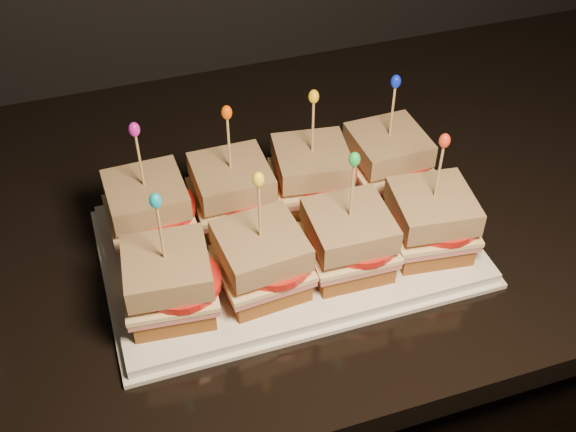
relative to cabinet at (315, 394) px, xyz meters
name	(u,v)px	position (x,y,z in m)	size (l,w,h in m)	color
cabinet	(315,394)	(0.00, 0.00, 0.00)	(2.20, 0.64, 0.88)	black
granite_slab	(324,197)	(0.00, 0.00, 0.46)	(2.24, 0.68, 0.04)	black
platter	(288,245)	(-0.08, -0.10, 0.48)	(0.42, 0.26, 0.02)	white
platter_rim	(288,248)	(-0.08, -0.10, 0.48)	(0.43, 0.27, 0.01)	white
sandwich_0_bread_bot	(151,226)	(-0.23, -0.04, 0.51)	(0.08, 0.08, 0.02)	brown
sandwich_0_ham	(150,216)	(-0.23, -0.04, 0.52)	(0.09, 0.09, 0.01)	#BE6565
sandwich_0_cheese	(149,212)	(-0.23, -0.04, 0.53)	(0.09, 0.09, 0.01)	#FDE19F
sandwich_0_tomato	(159,208)	(-0.22, -0.04, 0.54)	(0.08, 0.08, 0.01)	red
sandwich_0_bread_top	(146,194)	(-0.23, -0.04, 0.55)	(0.09, 0.09, 0.03)	#603810
sandwich_0_pick	(140,163)	(-0.23, -0.04, 0.60)	(0.00, 0.00, 0.09)	tan
sandwich_0_frill	(134,129)	(-0.23, -0.04, 0.64)	(0.01, 0.01, 0.02)	#C918A4
sandwich_1_bread_bot	(233,209)	(-0.13, -0.04, 0.51)	(0.08, 0.08, 0.02)	brown
sandwich_1_ham	(233,199)	(-0.13, -0.04, 0.52)	(0.09, 0.09, 0.01)	#BE6565
sandwich_1_cheese	(232,194)	(-0.13, -0.04, 0.53)	(0.09, 0.09, 0.01)	#FDE19F
sandwich_1_tomato	(243,191)	(-0.12, -0.04, 0.54)	(0.08, 0.08, 0.01)	red
sandwich_1_bread_top	(231,177)	(-0.13, -0.04, 0.55)	(0.09, 0.09, 0.03)	#603810
sandwich_1_pick	(229,146)	(-0.13, -0.04, 0.60)	(0.00, 0.00, 0.09)	tan
sandwich_1_frill	(227,112)	(-0.13, -0.04, 0.64)	(0.01, 0.01, 0.02)	#F35204
sandwich_2_bread_bot	(311,192)	(-0.03, -0.04, 0.51)	(0.08, 0.08, 0.02)	brown
sandwich_2_ham	(311,182)	(-0.03, -0.04, 0.52)	(0.09, 0.09, 0.01)	#BE6565
sandwich_2_cheese	(311,178)	(-0.03, -0.04, 0.53)	(0.09, 0.09, 0.01)	#FDE19F
sandwich_2_tomato	(323,174)	(-0.02, -0.04, 0.54)	(0.08, 0.08, 0.01)	red
sandwich_2_bread_top	(312,160)	(-0.03, -0.04, 0.55)	(0.09, 0.09, 0.03)	#603810
sandwich_2_pick	(313,130)	(-0.03, -0.04, 0.60)	(0.00, 0.00, 0.09)	tan
sandwich_2_frill	(314,97)	(-0.03, -0.04, 0.64)	(0.01, 0.01, 0.02)	yellow
sandwich_3_bread_bot	(385,176)	(0.07, -0.04, 0.51)	(0.08, 0.08, 0.02)	brown
sandwich_3_ham	(386,166)	(0.07, -0.04, 0.52)	(0.09, 0.09, 0.01)	#BE6565
sandwich_3_cheese	(387,162)	(0.07, -0.04, 0.53)	(0.09, 0.09, 0.01)	#FDE19F
sandwich_3_tomato	(398,158)	(0.08, -0.04, 0.54)	(0.08, 0.08, 0.01)	red
sandwich_3_bread_top	(388,145)	(0.07, -0.04, 0.55)	(0.09, 0.09, 0.03)	#603810
sandwich_3_pick	(392,114)	(0.07, -0.04, 0.60)	(0.00, 0.00, 0.09)	tan
sandwich_3_frill	(396,81)	(0.07, -0.04, 0.64)	(0.01, 0.01, 0.02)	#0C22D4
sandwich_4_bread_bot	(172,300)	(-0.23, -0.16, 0.51)	(0.08, 0.08, 0.02)	brown
sandwich_4_ham	(170,290)	(-0.23, -0.16, 0.52)	(0.09, 0.09, 0.01)	#BE6565
sandwich_4_cheese	(169,285)	(-0.23, -0.16, 0.53)	(0.09, 0.09, 0.01)	#FDE19F
sandwich_4_tomato	(181,282)	(-0.22, -0.16, 0.54)	(0.08, 0.08, 0.01)	red
sandwich_4_bread_top	(166,267)	(-0.23, -0.16, 0.55)	(0.09, 0.09, 0.03)	#603810
sandwich_4_pick	(161,236)	(-0.23, -0.16, 0.60)	(0.00, 0.00, 0.09)	tan
sandwich_4_frill	(155,201)	(-0.23, -0.16, 0.64)	(0.01, 0.01, 0.02)	#109EB9
sandwich_5_bread_bot	(262,278)	(-0.13, -0.16, 0.51)	(0.08, 0.08, 0.02)	brown
sandwich_5_ham	(261,268)	(-0.13, -0.16, 0.52)	(0.09, 0.09, 0.01)	#BE6565
sandwich_5_cheese	(261,263)	(-0.13, -0.16, 0.53)	(0.09, 0.09, 0.01)	#FDE19F
sandwich_5_tomato	(274,260)	(-0.12, -0.16, 0.54)	(0.08, 0.08, 0.01)	red
sandwich_5_bread_top	(261,246)	(-0.13, -0.16, 0.55)	(0.09, 0.09, 0.03)	#603810
sandwich_5_pick	(260,214)	(-0.13, -0.16, 0.60)	(0.00, 0.00, 0.09)	tan
sandwich_5_frill	(258,179)	(-0.13, -0.16, 0.64)	(0.01, 0.01, 0.02)	yellow
sandwich_6_bread_bot	(347,257)	(-0.03, -0.16, 0.51)	(0.08, 0.08, 0.02)	brown
sandwich_6_ham	(348,247)	(-0.03, -0.16, 0.52)	(0.09, 0.09, 0.01)	#BE6565
sandwich_6_cheese	(348,243)	(-0.03, -0.16, 0.53)	(0.09, 0.09, 0.01)	#FDE19F
sandwich_6_tomato	(361,239)	(-0.02, -0.16, 0.54)	(0.08, 0.08, 0.01)	red
sandwich_6_bread_top	(349,225)	(-0.03, -0.16, 0.55)	(0.09, 0.09, 0.03)	#603810
sandwich_6_pick	(352,194)	(-0.03, -0.16, 0.60)	(0.00, 0.00, 0.09)	tan
sandwich_6_frill	(355,159)	(-0.03, -0.16, 0.64)	(0.01, 0.01, 0.02)	green
sandwich_7_bread_bot	(427,238)	(0.07, -0.16, 0.51)	(0.08, 0.08, 0.02)	brown
sandwich_7_ham	(429,228)	(0.07, -0.16, 0.52)	(0.09, 0.09, 0.01)	#BE6565
sandwich_7_cheese	(430,224)	(0.07, -0.16, 0.53)	(0.09, 0.09, 0.01)	#FDE19F
sandwich_7_tomato	(443,220)	(0.08, -0.16, 0.54)	(0.08, 0.08, 0.01)	red
sandwich_7_bread_top	(433,206)	(0.07, -0.16, 0.55)	(0.09, 0.09, 0.03)	#603810
sandwich_7_pick	(439,175)	(0.07, -0.16, 0.60)	(0.00, 0.00, 0.09)	tan
sandwich_7_frill	(445,141)	(0.07, -0.16, 0.64)	(0.01, 0.01, 0.02)	red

